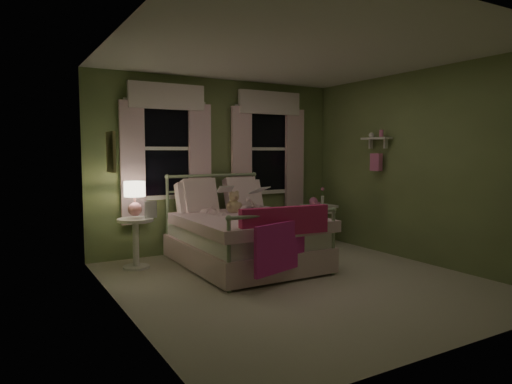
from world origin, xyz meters
TOP-DOWN VIEW (x-y plane):
  - room_shell at (0.00, 0.00)m, footprint 4.20×4.20m
  - bed at (-0.17, 1.02)m, footprint 1.58×2.04m
  - pink_throw at (-0.17, -0.01)m, footprint 1.10×0.38m
  - child_left at (-0.45, 1.44)m, footprint 0.30×0.20m
  - child_right at (0.11, 1.44)m, footprint 0.36×0.29m
  - book_left at (-0.45, 1.19)m, footprint 0.22×0.17m
  - book_right at (0.11, 1.19)m, footprint 0.22×0.16m
  - teddy_bear at (-0.17, 1.28)m, footprint 0.23×0.19m
  - nightstand_left at (-1.46, 1.54)m, footprint 0.46×0.46m
  - table_lamp at (-1.46, 1.54)m, footprint 0.27×0.27m
  - book_nightstand at (-1.36, 1.46)m, footprint 0.17×0.23m
  - nightstand_right at (1.50, 1.55)m, footprint 0.50×0.40m
  - pink_toy at (1.40, 1.54)m, footprint 0.14×0.19m
  - bud_vase at (1.62, 1.60)m, footprint 0.06×0.06m
  - window_left at (-0.85, 2.03)m, footprint 1.34×0.13m
  - window_right at (0.85, 2.03)m, footprint 1.34×0.13m
  - wall_shelf at (1.90, 0.70)m, footprint 0.15×0.50m
  - framed_picture at (-1.95, 0.60)m, footprint 0.03×0.32m

SIDE VIEW (x-z plane):
  - bed at x=-0.17m, z-range -0.21..0.98m
  - nightstand_left at x=-1.46m, z-range 0.09..0.74m
  - nightstand_right at x=1.50m, z-range 0.23..0.87m
  - pink_throw at x=-0.17m, z-range 0.26..0.96m
  - book_nightstand at x=-1.36m, z-range 0.65..0.67m
  - pink_toy at x=1.40m, z-range 0.64..0.78m
  - bud_vase at x=1.62m, z-range 0.65..0.93m
  - teddy_bear at x=-0.17m, z-range 0.63..0.95m
  - book_right at x=0.11m, z-range 0.79..1.05m
  - child_right at x=0.11m, z-range 0.57..1.30m
  - table_lamp at x=-1.46m, z-range 0.73..1.18m
  - book_left at x=-0.45m, z-range 0.83..1.09m
  - child_left at x=-0.45m, z-range 0.57..1.38m
  - room_shell at x=0.00m, z-range -0.80..3.40m
  - framed_picture at x=-1.95m, z-range 1.29..1.71m
  - wall_shelf at x=1.90m, z-range 1.22..1.82m
  - window_left at x=-0.85m, z-range 0.64..2.60m
  - window_right at x=0.85m, z-range 0.64..2.60m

